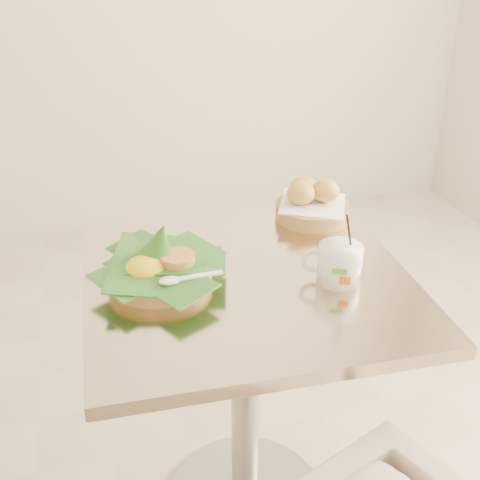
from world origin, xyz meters
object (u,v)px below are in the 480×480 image
object	(u,v)px
bread_basket	(312,203)
coffee_mug	(338,262)
cafe_table	(245,352)
rice_basket	(159,265)

from	to	relation	value
bread_basket	coffee_mug	world-z (taller)	coffee_mug
bread_basket	cafe_table	bearing A→B (deg)	-136.68
cafe_table	coffee_mug	distance (m)	0.33
coffee_mug	cafe_table	bearing A→B (deg)	155.82
rice_basket	coffee_mug	bearing A→B (deg)	-15.44
cafe_table	coffee_mug	bearing A→B (deg)	-24.18
cafe_table	bread_basket	xyz separation A→B (m)	(0.24, 0.23, 0.26)
bread_basket	coffee_mug	distance (m)	0.32
cafe_table	coffee_mug	size ratio (longest dim) A/B	4.57
coffee_mug	rice_basket	bearing A→B (deg)	164.56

